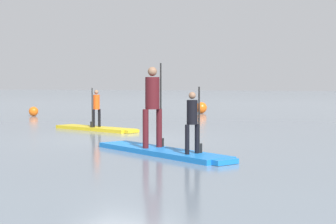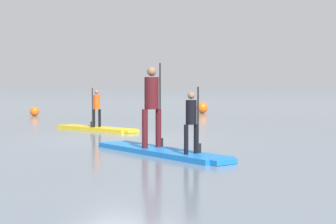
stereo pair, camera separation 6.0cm
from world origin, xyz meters
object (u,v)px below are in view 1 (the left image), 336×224
at_px(paddleboard_near, 97,129).
at_px(paddler_adult, 153,101).
at_px(paddleboard_far, 163,152).
at_px(paddler_child_front, 193,119).
at_px(paddler_child_solo, 96,106).
at_px(mooring_buoy_mid, 201,108).
at_px(mooring_buoy_far, 34,111).

height_order(paddleboard_near, paddler_adult, paddler_adult).
xyz_separation_m(paddleboard_far, paddler_child_front, (0.84, -0.35, 0.70)).
distance_m(paddler_child_solo, mooring_buoy_mid, 10.66).
bearing_deg(paddler_child_front, mooring_buoy_mid, 114.19).
relative_size(paddleboard_near, paddler_child_solo, 2.68).
distance_m(paddleboard_near, paddler_adult, 5.82).
xyz_separation_m(paddleboard_near, paddler_adult, (4.23, -3.87, 1.00)).
height_order(paddleboard_near, paddleboard_far, same).
relative_size(paddler_child_solo, paddler_child_front, 0.96).
height_order(paddleboard_far, paddler_adult, paddler_adult).
height_order(paddler_child_solo, mooring_buoy_far, paddler_child_solo).
relative_size(paddler_child_solo, mooring_buoy_mid, 2.18).
distance_m(paddler_child_solo, paddler_child_front, 6.92).
bearing_deg(paddler_child_solo, paddler_adult, -42.32).
height_order(paddler_child_solo, paddleboard_far, paddler_child_solo).
bearing_deg(mooring_buoy_far, paddler_adult, -37.78).
distance_m(mooring_buoy_mid, mooring_buoy_far, 8.06).
bearing_deg(mooring_buoy_mid, paddleboard_near, -82.87).
bearing_deg(paddleboard_near, paddleboard_far, -41.42).
xyz_separation_m(paddleboard_far, mooring_buoy_mid, (-5.87, 14.57, 0.23)).
bearing_deg(mooring_buoy_mid, paddler_child_solo, -82.88).
bearing_deg(paddler_child_solo, paddler_child_front, -38.94).
distance_m(paddleboard_far, paddler_child_front, 1.15).
bearing_deg(paddler_child_front, paddleboard_near, 140.98).
xyz_separation_m(paddler_child_solo, paddleboard_far, (4.55, -4.00, -0.69)).
bearing_deg(paddler_adult, paddler_child_solo, 137.68).
xyz_separation_m(paddleboard_near, paddleboard_far, (4.54, -4.01, 0.00)).
distance_m(paddleboard_near, mooring_buoy_mid, 10.64).
bearing_deg(mooring_buoy_mid, paddler_adult, -68.94).
bearing_deg(paddler_adult, mooring_buoy_mid, 111.06).
xyz_separation_m(paddleboard_near, paddler_child_front, (5.38, -4.36, 0.70)).
height_order(paddler_adult, paddler_child_front, paddler_adult).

